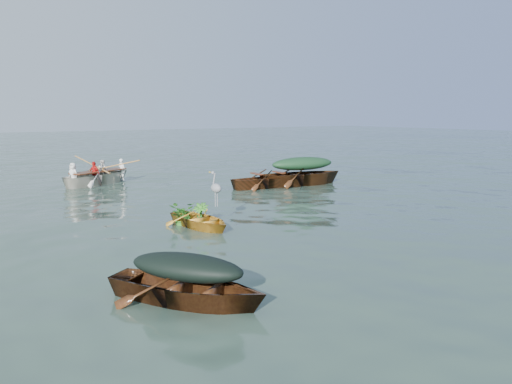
# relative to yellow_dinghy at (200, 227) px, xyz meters

# --- Properties ---
(ground) EXTENTS (140.00, 140.00, 0.00)m
(ground) POSITION_rel_yellow_dinghy_xyz_m (2.53, -1.27, 0.00)
(ground) COLOR #34493C
(ground) RESTS_ON ground
(yellow_dinghy) EXTENTS (1.45, 2.78, 0.69)m
(yellow_dinghy) POSITION_rel_yellow_dinghy_xyz_m (0.00, 0.00, 0.00)
(yellow_dinghy) COLOR gold
(yellow_dinghy) RESTS_ON ground
(dark_covered_boat) EXTENTS (2.91, 3.51, 0.82)m
(dark_covered_boat) POSITION_rel_yellow_dinghy_xyz_m (-2.52, -4.36, 0.00)
(dark_covered_boat) COLOR #452810
(dark_covered_boat) RESTS_ON ground
(green_tarp_boat) EXTENTS (5.05, 2.20, 1.17)m
(green_tarp_boat) POSITION_rel_yellow_dinghy_xyz_m (6.83, 4.30, 0.00)
(green_tarp_boat) COLOR #44260F
(green_tarp_boat) RESTS_ON ground
(open_wooden_boat) EXTENTS (4.18, 1.68, 0.93)m
(open_wooden_boat) POSITION_rel_yellow_dinghy_xyz_m (5.31, 4.52, 0.00)
(open_wooden_boat) COLOR #592C16
(open_wooden_boat) RESTS_ON ground
(rowed_boat) EXTENTS (4.48, 3.00, 1.04)m
(rowed_boat) POSITION_rel_yellow_dinghy_xyz_m (0.20, 8.97, 0.00)
(rowed_boat) COLOR white
(rowed_boat) RESTS_ON ground
(dark_tarp_cover) EXTENTS (1.60, 1.93, 0.40)m
(dark_tarp_cover) POSITION_rel_yellow_dinghy_xyz_m (-2.52, -4.36, 0.61)
(dark_tarp_cover) COLOR black
(dark_tarp_cover) RESTS_ON dark_covered_boat
(green_tarp_cover) EXTENTS (2.78, 1.21, 0.52)m
(green_tarp_cover) POSITION_rel_yellow_dinghy_xyz_m (6.83, 4.30, 0.85)
(green_tarp_cover) COLOR #153420
(green_tarp_cover) RESTS_ON green_tarp_boat
(thwart_benches) EXTENTS (2.10, 0.96, 0.04)m
(thwart_benches) POSITION_rel_yellow_dinghy_xyz_m (5.31, 4.52, 0.49)
(thwart_benches) COLOR #4D2212
(thwart_benches) RESTS_ON open_wooden_boat
(heron) EXTENTS (0.32, 0.43, 0.92)m
(heron) POSITION_rel_yellow_dinghy_xyz_m (0.54, 0.11, 0.80)
(heron) COLOR gray
(heron) RESTS_ON yellow_dinghy
(dinghy_weeds) EXTENTS (0.80, 0.97, 0.60)m
(dinghy_weeds) POSITION_rel_yellow_dinghy_xyz_m (-0.04, 0.55, 0.64)
(dinghy_weeds) COLOR #2A5F19
(dinghy_weeds) RESTS_ON yellow_dinghy
(rowers) EXTENTS (3.25, 2.34, 0.76)m
(rowers) POSITION_rel_yellow_dinghy_xyz_m (0.20, 8.97, 0.90)
(rowers) COLOR white
(rowers) RESTS_ON rowed_boat
(oars) EXTENTS (1.64, 2.61, 0.06)m
(oars) POSITION_rel_yellow_dinghy_xyz_m (0.20, 8.97, 0.55)
(oars) COLOR olive
(oars) RESTS_ON rowed_boat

